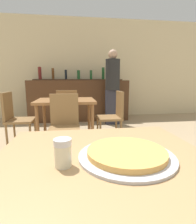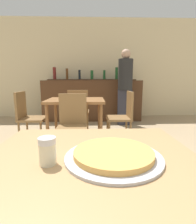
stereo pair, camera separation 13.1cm
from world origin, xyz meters
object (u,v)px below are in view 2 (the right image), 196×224
(chair_far_side_back, at_px, (78,109))
(chair_far_side_right, at_px, (123,114))
(cheese_shaker, at_px, (47,151))
(chair_far_side_left, at_px, (28,115))
(pizza_tray, at_px, (113,155))
(chair_far_side_front, at_px, (72,122))
(person_standing, at_px, (125,85))

(chair_far_side_back, distance_m, chair_far_side_right, 0.95)
(cheese_shaker, bearing_deg, chair_far_side_back, 91.91)
(chair_far_side_left, xyz_separation_m, chair_far_side_right, (1.57, 0.00, 0.00))
(chair_far_side_back, relative_size, chair_far_side_left, 1.00)
(pizza_tray, bearing_deg, chair_far_side_back, 97.75)
(chair_far_side_front, distance_m, cheese_shaker, 1.66)
(pizza_tray, bearing_deg, person_standing, 78.68)
(pizza_tray, xyz_separation_m, cheese_shaker, (-0.27, -0.05, 0.04))
(chair_far_side_left, distance_m, pizza_tray, 2.43)
(chair_far_side_right, height_order, person_standing, person_standing)
(chair_far_side_left, bearing_deg, cheese_shaker, -158.00)
(chair_far_side_back, height_order, person_standing, person_standing)
(chair_far_side_right, height_order, cheese_shaker, chair_far_side_right)
(chair_far_side_front, xyz_separation_m, cheese_shaker, (0.09, -1.64, 0.27))
(person_standing, bearing_deg, chair_far_side_right, -101.33)
(chair_far_side_left, distance_m, cheese_shaker, 2.36)
(chair_far_side_right, distance_m, person_standing, 1.42)
(cheese_shaker, bearing_deg, person_standing, 74.60)
(chair_far_side_back, distance_m, cheese_shaker, 2.72)
(person_standing, bearing_deg, cheese_shaker, -105.40)
(chair_far_side_right, bearing_deg, chair_far_side_front, -55.84)
(cheese_shaker, xyz_separation_m, person_standing, (0.96, 3.50, 0.18))
(chair_far_side_right, bearing_deg, pizza_tray, -11.32)
(pizza_tray, bearing_deg, cheese_shaker, -170.48)
(chair_far_side_front, xyz_separation_m, person_standing, (1.05, 1.86, 0.45))
(chair_far_side_front, bearing_deg, cheese_shaker, -86.85)
(chair_far_side_front, distance_m, chair_far_side_left, 0.95)
(chair_far_side_back, xyz_separation_m, cheese_shaker, (0.09, -2.71, 0.27))
(pizza_tray, bearing_deg, chair_far_side_right, 78.68)
(chair_far_side_back, xyz_separation_m, chair_far_side_right, (0.79, -0.53, 0.00))
(chair_far_side_left, distance_m, chair_far_side_right, 1.57)
(chair_far_side_back, distance_m, chair_far_side_left, 0.95)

